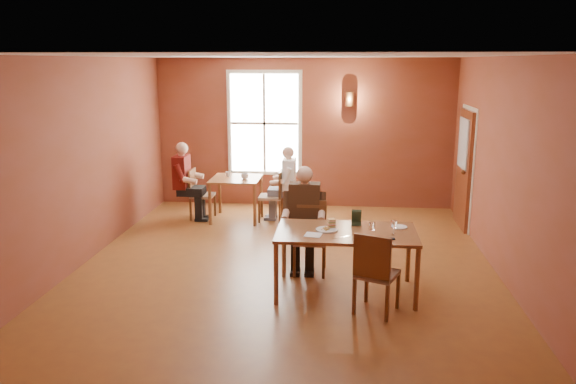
# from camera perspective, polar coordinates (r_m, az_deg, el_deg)

# --- Properties ---
(ground) EXTENTS (6.00, 7.00, 0.01)m
(ground) POSITION_cam_1_polar(r_m,az_deg,el_deg) (8.38, -0.14, -7.32)
(ground) COLOR brown
(ground) RESTS_ON ground
(wall_back) EXTENTS (6.00, 0.04, 3.00)m
(wall_back) POSITION_cam_1_polar(r_m,az_deg,el_deg) (11.42, 1.63, 5.97)
(wall_back) COLOR brown
(wall_back) RESTS_ON ground
(wall_front) EXTENTS (6.00, 0.04, 3.00)m
(wall_front) POSITION_cam_1_polar(r_m,az_deg,el_deg) (4.61, -4.54, -5.03)
(wall_front) COLOR brown
(wall_front) RESTS_ON ground
(wall_left) EXTENTS (0.04, 7.00, 3.00)m
(wall_left) POSITION_cam_1_polar(r_m,az_deg,el_deg) (8.79, -20.01, 3.00)
(wall_left) COLOR brown
(wall_left) RESTS_ON ground
(wall_right) EXTENTS (0.04, 7.00, 3.00)m
(wall_right) POSITION_cam_1_polar(r_m,az_deg,el_deg) (8.24, 21.12, 2.26)
(wall_right) COLOR brown
(wall_right) RESTS_ON ground
(ceiling) EXTENTS (6.00, 7.00, 0.04)m
(ceiling) POSITION_cam_1_polar(r_m,az_deg,el_deg) (7.84, -0.15, 13.66)
(ceiling) COLOR white
(ceiling) RESTS_ON wall_back
(window) EXTENTS (1.36, 0.10, 1.96)m
(window) POSITION_cam_1_polar(r_m,az_deg,el_deg) (11.43, -2.41, 6.98)
(window) COLOR white
(window) RESTS_ON wall_back
(door) EXTENTS (0.12, 1.04, 2.10)m
(door) POSITION_cam_1_polar(r_m,az_deg,el_deg) (10.50, 17.36, 2.25)
(door) COLOR maroon
(door) RESTS_ON ground
(wall_sconce) EXTENTS (0.16, 0.16, 0.28)m
(wall_sconce) POSITION_cam_1_polar(r_m,az_deg,el_deg) (11.23, 6.27, 9.36)
(wall_sconce) COLOR brown
(wall_sconce) RESTS_ON wall_back
(main_table) EXTENTS (1.77, 1.00, 0.83)m
(main_table) POSITION_cam_1_polar(r_m,az_deg,el_deg) (7.30, 5.87, -7.09)
(main_table) COLOR brown
(main_table) RESTS_ON ground
(chair_diner_main) EXTENTS (0.45, 0.45, 1.01)m
(chair_diner_main) POSITION_cam_1_polar(r_m,az_deg,el_deg) (7.89, 2.24, -4.76)
(chair_diner_main) COLOR #4C2211
(chair_diner_main) RESTS_ON ground
(diner_main) EXTENTS (0.57, 0.57, 1.43)m
(diner_main) POSITION_cam_1_polar(r_m,az_deg,el_deg) (7.80, 2.24, -3.34)
(diner_main) COLOR #312017
(diner_main) RESTS_ON ground
(chair_empty) EXTENTS (0.58, 0.58, 1.01)m
(chair_empty) POSITION_cam_1_polar(r_m,az_deg,el_deg) (6.78, 9.05, -8.02)
(chair_empty) COLOR maroon
(chair_empty) RESTS_ON ground
(plate_food) EXTENTS (0.32, 0.32, 0.04)m
(plate_food) POSITION_cam_1_polar(r_m,az_deg,el_deg) (7.16, 3.96, -3.78)
(plate_food) COLOR white
(plate_food) RESTS_ON main_table
(sandwich) EXTENTS (0.11, 0.11, 0.11)m
(sandwich) POSITION_cam_1_polar(r_m,az_deg,el_deg) (7.24, 4.43, -3.30)
(sandwich) COLOR tan
(sandwich) RESTS_ON main_table
(goblet_b) EXTENTS (0.08, 0.08, 0.19)m
(goblet_b) POSITION_cam_1_polar(r_m,az_deg,el_deg) (7.09, 10.69, -3.51)
(goblet_b) COLOR white
(goblet_b) RESTS_ON main_table
(goblet_c) EXTENTS (0.08, 0.08, 0.19)m
(goblet_c) POSITION_cam_1_polar(r_m,az_deg,el_deg) (6.96, 8.53, -3.75)
(goblet_c) COLOR white
(goblet_c) RESTS_ON main_table
(menu_stand) EXTENTS (0.13, 0.07, 0.21)m
(menu_stand) POSITION_cam_1_polar(r_m,az_deg,el_deg) (7.38, 6.97, -2.63)
(menu_stand) COLOR #1D3422
(menu_stand) RESTS_ON main_table
(knife) EXTENTS (0.20, 0.12, 0.00)m
(knife) POSITION_cam_1_polar(r_m,az_deg,el_deg) (6.91, 5.42, -4.58)
(knife) COLOR silver
(knife) RESTS_ON main_table
(napkin) EXTENTS (0.23, 0.23, 0.01)m
(napkin) POSITION_cam_1_polar(r_m,az_deg,el_deg) (6.97, 2.57, -4.37)
(napkin) COLOR white
(napkin) RESTS_ON main_table
(side_plate) EXTENTS (0.25, 0.25, 0.02)m
(side_plate) POSITION_cam_1_polar(r_m,az_deg,el_deg) (7.41, 11.25, -3.51)
(side_plate) COLOR white
(side_plate) RESTS_ON main_table
(sunglasses) EXTENTS (0.14, 0.06, 0.02)m
(sunglasses) POSITION_cam_1_polar(r_m,az_deg,el_deg) (6.91, 10.23, -4.70)
(sunglasses) COLOR black
(sunglasses) RESTS_ON main_table
(second_table) EXTENTS (0.91, 0.91, 0.80)m
(second_table) POSITION_cam_1_polar(r_m,az_deg,el_deg) (10.61, -5.26, -0.69)
(second_table) COLOR #643114
(second_table) RESTS_ON ground
(chair_diner_white) EXTENTS (0.42, 0.42, 0.95)m
(chair_diner_white) POSITION_cam_1_polar(r_m,az_deg,el_deg) (10.49, -1.78, -0.37)
(chair_diner_white) COLOR #592F1C
(chair_diner_white) RESTS_ON ground
(diner_white) EXTENTS (0.54, 0.54, 1.34)m
(diner_white) POSITION_cam_1_polar(r_m,az_deg,el_deg) (10.44, -1.62, 0.67)
(diner_white) COLOR white
(diner_white) RESTS_ON ground
(chair_diner_maroon) EXTENTS (0.42, 0.42, 0.95)m
(chair_diner_maroon) POSITION_cam_1_polar(r_m,az_deg,el_deg) (10.73, -8.67, -0.21)
(chair_diner_maroon) COLOR brown
(chair_diner_maroon) RESTS_ON ground
(diner_maroon) EXTENTS (0.57, 0.57, 1.42)m
(diner_maroon) POSITION_cam_1_polar(r_m,az_deg,el_deg) (10.69, -8.87, 1.03)
(diner_maroon) COLOR #50151D
(diner_maroon) RESTS_ON ground
(cup_a) EXTENTS (0.17, 0.17, 0.10)m
(cup_a) POSITION_cam_1_polar(r_m,az_deg,el_deg) (10.42, -4.42, 1.62)
(cup_a) COLOR white
(cup_a) RESTS_ON second_table
(cup_b) EXTENTS (0.13, 0.13, 0.10)m
(cup_b) POSITION_cam_1_polar(r_m,az_deg,el_deg) (10.65, -6.10, 1.81)
(cup_b) COLOR white
(cup_b) RESTS_ON second_table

